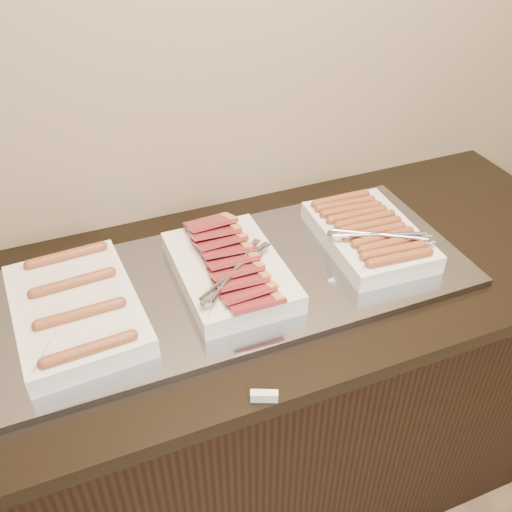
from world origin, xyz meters
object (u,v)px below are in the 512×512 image
Objects in this scene: counter at (239,399)px; warming_tray at (230,282)px; dish_left at (76,308)px; dish_right at (369,234)px; dish_center at (230,269)px.

warming_tray is (-0.02, 0.00, 0.46)m from counter.
dish_left reaches higher than warming_tray.
dish_right reaches higher than warming_tray.
dish_right reaches higher than counter.
dish_left is 1.04× the size of dish_center.
dish_center is 1.08× the size of dish_right.
dish_right is at bearing -0.59° from counter.
counter is at bearing -177.79° from dish_right.
dish_center is (0.00, -0.00, 0.04)m from warming_tray.
warming_tray is 0.39m from dish_right.
dish_center is 0.39m from dish_right.
warming_tray is 0.04m from dish_center.
dish_left is at bearing 180.00° from warming_tray.
warming_tray is 3.29× the size of dish_right.
dish_center reaches higher than counter.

